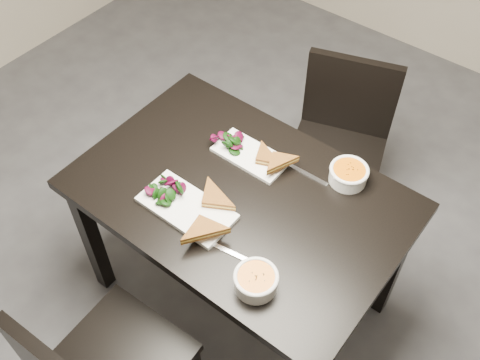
{
  "coord_description": "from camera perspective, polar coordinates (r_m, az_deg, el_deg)",
  "views": [
    {
      "loc": [
        0.56,
        -0.74,
        2.32
      ],
      "look_at": [
        -0.22,
        0.26,
        0.82
      ],
      "focal_mm": 41.35,
      "sensor_mm": 36.0,
      "label": 1
    }
  ],
  "objects": [
    {
      "name": "table",
      "position": [
        2.09,
        0.0,
        -2.98
      ],
      "size": [
        1.2,
        0.8,
        0.75
      ],
      "color": "black",
      "rests_on": "ground"
    },
    {
      "name": "chair_far",
      "position": [
        2.62,
        10.31,
        4.38
      ],
      "size": [
        0.53,
        0.53,
        0.85
      ],
      "rotation": [
        0.0,
        0.0,
        0.33
      ],
      "color": "black",
      "rests_on": "ground"
    },
    {
      "name": "plate_near",
      "position": [
        1.97,
        -5.52,
        -2.89
      ],
      "size": [
        0.35,
        0.17,
        0.02
      ],
      "primitive_type": "cube",
      "color": "white",
      "rests_on": "table"
    },
    {
      "name": "sandwich_near",
      "position": [
        1.92,
        -3.86,
        -2.9
      ],
      "size": [
        0.21,
        0.2,
        0.06
      ],
      "primitive_type": null,
      "rotation": [
        0.0,
        0.0,
        0.51
      ],
      "color": "#A46822",
      "rests_on": "plate_near"
    },
    {
      "name": "salad_near",
      "position": [
        1.99,
        -7.74,
        -0.9
      ],
      "size": [
        0.11,
        0.1,
        0.05
      ],
      "primitive_type": null,
      "color": "black",
      "rests_on": "plate_near"
    },
    {
      "name": "soup_bowl_near",
      "position": [
        1.77,
        1.66,
        -10.29
      ],
      "size": [
        0.14,
        0.14,
        0.07
      ],
      "color": "white",
      "rests_on": "table"
    },
    {
      "name": "cutlery_near",
      "position": [
        1.86,
        -0.4,
        -7.75
      ],
      "size": [
        0.18,
        0.04,
        0.0
      ],
      "primitive_type": "cube",
      "rotation": [
        0.0,
        0.0,
        0.16
      ],
      "color": "silver",
      "rests_on": "table"
    },
    {
      "name": "plate_far",
      "position": [
        2.13,
        1.08,
        2.56
      ],
      "size": [
        0.29,
        0.14,
        0.01
      ],
      "primitive_type": "cube",
      "color": "white",
      "rests_on": "table"
    },
    {
      "name": "sandwich_far",
      "position": [
        2.07,
        2.28,
        2.08
      ],
      "size": [
        0.18,
        0.16,
        0.05
      ],
      "primitive_type": null,
      "rotation": [
        0.0,
        0.0,
        0.41
      ],
      "color": "#A46822",
      "rests_on": "plate_far"
    },
    {
      "name": "salad_far",
      "position": [
        2.15,
        -1.03,
        4.25
      ],
      "size": [
        0.09,
        0.08,
        0.04
      ],
      "primitive_type": null,
      "color": "black",
      "rests_on": "plate_far"
    },
    {
      "name": "soup_bowl_far",
      "position": [
        2.07,
        11.14,
        0.65
      ],
      "size": [
        0.15,
        0.15,
        0.07
      ],
      "color": "white",
      "rests_on": "table"
    },
    {
      "name": "cutlery_far",
      "position": [
        2.09,
        6.91,
        0.62
      ],
      "size": [
        0.18,
        0.02,
        0.0
      ],
      "primitive_type": "cube",
      "rotation": [
        0.0,
        0.0,
        0.02
      ],
      "color": "silver",
      "rests_on": "table"
    }
  ]
}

